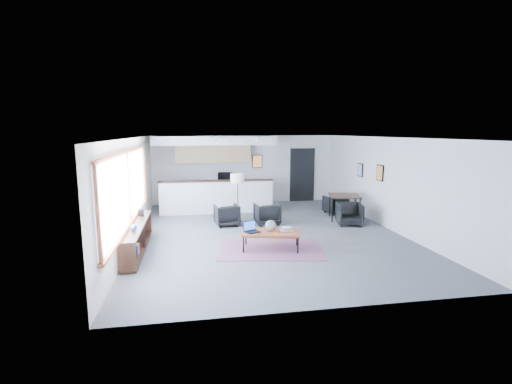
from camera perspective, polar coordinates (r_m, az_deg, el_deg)
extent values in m
cube|color=#4C4C4E|center=(10.27, 1.77, -6.31)|extent=(7.00, 9.00, 0.01)
cube|color=white|center=(9.89, 1.85, 8.40)|extent=(7.00, 9.00, 0.01)
cube|color=silver|center=(14.41, -1.82, 3.51)|extent=(7.00, 0.01, 2.60)
cube|color=silver|center=(5.75, 10.97, -5.66)|extent=(7.00, 0.01, 2.60)
cube|color=silver|center=(9.91, -18.45, 0.35)|extent=(0.01, 9.00, 2.60)
cube|color=silver|center=(11.24, 19.59, 1.31)|extent=(0.01, 9.00, 2.60)
cube|color=#8CBFFF|center=(9.00, -19.13, 0.72)|extent=(0.02, 5.80, 1.55)
cube|color=brown|center=(9.14, -18.67, -4.23)|extent=(0.10, 5.95, 0.06)
cube|color=brown|center=(8.92, -19.28, 5.81)|extent=(0.06, 5.95, 0.06)
cube|color=brown|center=(6.19, -23.16, -3.26)|extent=(0.06, 0.06, 1.60)
cube|color=brown|center=(8.99, -19.00, 0.73)|extent=(0.06, 0.06, 1.60)
cube|color=brown|center=(11.84, -16.84, 2.81)|extent=(0.06, 0.06, 1.60)
cube|color=black|center=(9.04, -17.86, -4.86)|extent=(0.35, 3.00, 0.05)
cube|color=black|center=(9.20, -17.68, -8.31)|extent=(0.35, 3.00, 0.05)
cube|color=black|center=(7.75, -19.22, -9.55)|extent=(0.33, 0.04, 0.55)
cube|color=black|center=(9.12, -17.77, -6.63)|extent=(0.33, 0.04, 0.55)
cube|color=black|center=(10.51, -16.71, -4.47)|extent=(0.33, 0.04, 0.55)
cube|color=#3359A5|center=(7.94, -18.99, -10.26)|extent=(0.18, 0.04, 0.20)
cube|color=silver|center=(8.09, -18.80, -9.80)|extent=(0.18, 0.04, 0.22)
cube|color=maroon|center=(8.25, -18.63, -9.35)|extent=(0.18, 0.04, 0.24)
cube|color=black|center=(8.41, -18.45, -9.11)|extent=(0.18, 0.04, 0.20)
cube|color=#3359A5|center=(8.57, -18.28, -8.69)|extent=(0.18, 0.04, 0.22)
cube|color=silver|center=(8.73, -18.13, -8.29)|extent=(0.18, 0.04, 0.24)
cube|color=maroon|center=(8.89, -17.96, -8.08)|extent=(0.18, 0.04, 0.20)
cube|color=black|center=(9.05, -17.82, -7.70)|extent=(0.18, 0.04, 0.22)
cube|color=#3359A5|center=(9.21, -17.68, -7.33)|extent=(0.18, 0.03, 0.24)
cube|color=silver|center=(9.38, -17.54, -7.16)|extent=(0.18, 0.03, 0.20)
cube|color=maroon|center=(9.54, -17.41, -6.81)|extent=(0.18, 0.03, 0.22)
cube|color=black|center=(9.70, -17.28, -6.48)|extent=(0.18, 0.04, 0.24)
cube|color=black|center=(9.79, -17.26, -3.07)|extent=(0.14, 0.02, 0.18)
sphere|color=#264C99|center=(8.44, -18.31, -5.22)|extent=(0.14, 0.14, 0.14)
cube|color=white|center=(12.61, -6.05, -0.82)|extent=(3.80, 0.25, 1.10)
cube|color=black|center=(12.52, -6.10, 1.70)|extent=(3.85, 0.32, 0.04)
cube|color=white|center=(14.05, -6.45, -0.19)|extent=(3.80, 0.60, 0.90)
cube|color=#2D2D2D|center=(13.98, -6.48, 1.67)|extent=(3.82, 0.62, 0.04)
cube|color=tan|center=(14.03, -6.60, 5.96)|extent=(2.80, 0.35, 0.70)
cube|color=white|center=(13.31, -6.46, 7.94)|extent=(4.20, 1.80, 0.30)
cube|color=black|center=(12.63, 0.22, 4.74)|extent=(0.35, 0.03, 0.45)
cube|color=orange|center=(12.62, 0.23, 4.73)|extent=(0.30, 0.01, 0.40)
cube|color=black|center=(14.85, 7.06, 2.65)|extent=(1.00, 0.12, 2.10)
cube|color=white|center=(14.72, 5.11, 2.62)|extent=(0.06, 0.10, 2.10)
cube|color=white|center=(15.02, 8.95, 2.68)|extent=(0.06, 0.10, 2.10)
cube|color=white|center=(14.77, 7.14, 6.78)|extent=(1.10, 0.10, 0.06)
cube|color=silver|center=(11.97, -3.16, 8.35)|extent=(1.60, 0.04, 0.04)
cylinder|color=silver|center=(11.91, -6.29, 7.92)|extent=(0.07, 0.07, 0.09)
cylinder|color=silver|center=(11.95, -4.12, 7.95)|extent=(0.07, 0.07, 0.09)
cylinder|color=silver|center=(12.00, -1.96, 7.98)|extent=(0.07, 0.07, 0.09)
cylinder|color=silver|center=(12.07, 0.18, 7.99)|extent=(0.07, 0.07, 0.09)
cube|color=black|center=(11.54, 18.54, 2.81)|extent=(0.03, 0.38, 0.48)
cube|color=orange|center=(11.53, 18.48, 2.81)|extent=(0.00, 0.32, 0.42)
cube|color=black|center=(12.70, 15.76, 3.28)|extent=(0.03, 0.34, 0.44)
cube|color=#859FC5|center=(12.69, 15.70, 3.28)|extent=(0.00, 0.28, 0.38)
cube|color=#5E344A|center=(8.89, 2.30, -8.75)|extent=(2.68, 2.04, 0.01)
cube|color=brown|center=(8.77, 2.32, -6.23)|extent=(1.48, 1.02, 0.05)
cube|color=black|center=(8.58, -1.93, -8.11)|extent=(0.04, 0.04, 0.39)
cube|color=black|center=(9.17, -1.55, -6.95)|extent=(0.04, 0.04, 0.39)
cube|color=black|center=(8.55, 6.47, -8.23)|extent=(0.04, 0.04, 0.39)
cube|color=black|center=(9.14, 6.29, -7.05)|extent=(0.04, 0.04, 0.39)
cube|color=black|center=(8.49, 2.27, -6.99)|extent=(1.25, 0.33, 0.03)
cube|color=black|center=(9.08, 2.37, -5.89)|extent=(1.25, 0.33, 0.03)
cube|color=black|center=(8.68, -0.58, -6.15)|extent=(0.41, 0.36, 0.02)
cube|color=black|center=(8.75, -1.03, -5.21)|extent=(0.33, 0.19, 0.22)
cube|color=blue|center=(8.74, -1.01, -5.22)|extent=(0.30, 0.17, 0.19)
sphere|color=gray|center=(8.76, 2.25, -5.19)|extent=(0.26, 0.26, 0.26)
cube|color=silver|center=(8.85, 4.72, -5.82)|extent=(0.31, 0.26, 0.03)
cube|color=#3359A5|center=(8.85, 4.73, -5.64)|extent=(0.28, 0.24, 0.03)
cube|color=silver|center=(8.82, 4.72, -5.50)|extent=(0.26, 0.22, 0.03)
cube|color=#E5590C|center=(8.61, 2.96, -6.33)|extent=(0.13, 0.13, 0.01)
imported|color=black|center=(11.01, -4.53, -3.38)|extent=(0.75, 0.72, 0.69)
imported|color=black|center=(11.10, 1.71, -3.22)|extent=(0.73, 0.69, 0.70)
cylinder|color=black|center=(11.55, -2.81, -4.45)|extent=(0.27, 0.27, 0.03)
cylinder|color=black|center=(11.41, -2.83, -1.34)|extent=(0.02, 0.02, 1.26)
cylinder|color=beige|center=(11.30, -2.86, 2.14)|extent=(0.44, 0.44, 0.28)
cube|color=black|center=(11.97, 13.48, -0.56)|extent=(1.13, 1.13, 0.04)
cylinder|color=black|center=(11.59, 11.68, -2.78)|extent=(0.05, 0.05, 0.74)
cylinder|color=black|center=(12.39, 11.26, -1.98)|extent=(0.05, 0.05, 0.74)
cylinder|color=black|center=(11.71, 15.68, -2.81)|extent=(0.05, 0.05, 0.74)
cylinder|color=black|center=(12.51, 15.01, -2.02)|extent=(0.05, 0.05, 0.74)
imported|color=black|center=(11.38, 14.17, -3.41)|extent=(0.70, 0.67, 0.62)
imported|color=black|center=(12.82, 12.11, -1.99)|extent=(0.66, 0.63, 0.58)
imported|color=black|center=(13.99, -4.78, 2.52)|extent=(0.57, 0.38, 0.36)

